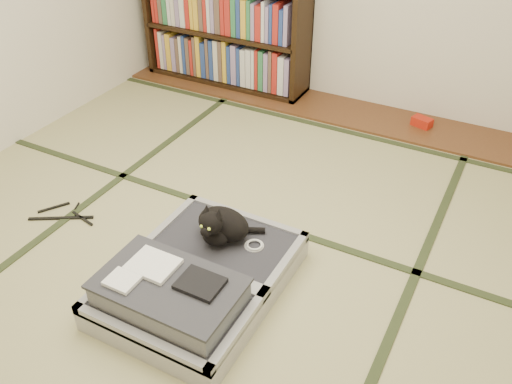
% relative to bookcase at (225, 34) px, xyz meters
% --- Properties ---
extents(floor, '(4.50, 4.50, 0.00)m').
position_rel_bookcase_xyz_m(floor, '(1.16, -2.07, -0.45)').
color(floor, tan).
rests_on(floor, ground).
extents(wood_strip, '(4.00, 0.50, 0.02)m').
position_rel_bookcase_xyz_m(wood_strip, '(1.16, -0.07, -0.44)').
color(wood_strip, brown).
rests_on(wood_strip, ground).
extents(red_item, '(0.17, 0.13, 0.07)m').
position_rel_bookcase_xyz_m(red_item, '(1.78, -0.04, -0.40)').
color(red_item, red).
rests_on(red_item, wood_strip).
extents(tatami_borders, '(4.00, 4.50, 0.01)m').
position_rel_bookcase_xyz_m(tatami_borders, '(1.16, -1.57, -0.45)').
color(tatami_borders, '#2D381E').
rests_on(tatami_borders, ground).
extents(bookcase, '(1.49, 0.34, 0.96)m').
position_rel_bookcase_xyz_m(bookcase, '(0.00, 0.00, 0.00)').
color(bookcase, black).
rests_on(bookcase, wood_strip).
extents(suitcase, '(0.76, 1.01, 0.30)m').
position_rel_bookcase_xyz_m(suitcase, '(1.21, -2.36, -0.35)').
color(suitcase, '#9E9EA2').
rests_on(suitcase, floor).
extents(cat, '(0.34, 0.34, 0.27)m').
position_rel_bookcase_xyz_m(cat, '(1.19, -2.07, -0.21)').
color(cat, black).
rests_on(cat, suitcase).
extents(cable_coil, '(0.11, 0.11, 0.03)m').
position_rel_bookcase_xyz_m(cable_coil, '(1.37, -2.04, -0.30)').
color(cable_coil, white).
rests_on(cable_coil, suitcase).
extents(hanger, '(0.39, 0.28, 0.01)m').
position_rel_bookcase_xyz_m(hanger, '(0.14, -2.18, -0.44)').
color(hanger, black).
rests_on(hanger, floor).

